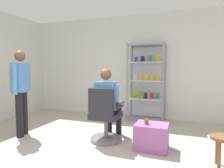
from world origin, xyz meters
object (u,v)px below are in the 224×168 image
at_px(display_cabinet_main, 147,82).
at_px(tea_glass, 146,122).
at_px(seated_shopkeeper, 108,100).
at_px(wooden_stool, 223,143).
at_px(office_chair, 105,120).
at_px(storage_crate, 152,136).
at_px(standing_customer, 21,87).

bearing_deg(display_cabinet_main, tea_glass, -79.55).
bearing_deg(tea_glass, seated_shopkeeper, 161.54).
height_order(display_cabinet_main, wooden_stool, display_cabinet_main).
bearing_deg(office_chair, wooden_stool, -10.09).
relative_size(display_cabinet_main, storage_crate, 3.70).
relative_size(display_cabinet_main, seated_shopkeeper, 1.47).
height_order(standing_customer, wooden_stool, standing_customer).
distance_m(storage_crate, wooden_stool, 1.01).
height_order(seated_shopkeeper, standing_customer, standing_customer).
bearing_deg(storage_crate, display_cabinet_main, 103.09).
bearing_deg(storage_crate, office_chair, 177.98).
distance_m(storage_crate, standing_customer, 2.57).
bearing_deg(seated_shopkeeper, storage_crate, -13.18).
relative_size(display_cabinet_main, tea_glass, 22.53).
bearing_deg(storage_crate, seated_shopkeeper, 166.82).
xyz_separation_m(storage_crate, standing_customer, (-2.45, -0.21, 0.73)).
height_order(office_chair, storage_crate, office_chair).
bearing_deg(tea_glass, standing_customer, -176.21).
bearing_deg(storage_crate, wooden_stool, -16.72).
distance_m(seated_shopkeeper, standing_customer, 1.69).
xyz_separation_m(office_chair, standing_customer, (-1.63, -0.24, 0.54)).
relative_size(storage_crate, wooden_stool, 1.23).
distance_m(display_cabinet_main, tea_glass, 1.94).
bearing_deg(wooden_stool, display_cabinet_main, 123.56).
height_order(storage_crate, tea_glass, tea_glass).
bearing_deg(seated_shopkeeper, office_chair, -91.34).
relative_size(seated_shopkeeper, standing_customer, 0.79).
bearing_deg(wooden_stool, seated_shopkeeper, 164.89).
bearing_deg(tea_glass, office_chair, 173.47).
bearing_deg(standing_customer, wooden_stool, -1.26).
relative_size(seated_shopkeeper, wooden_stool, 3.09).
relative_size(office_chair, standing_customer, 0.59).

